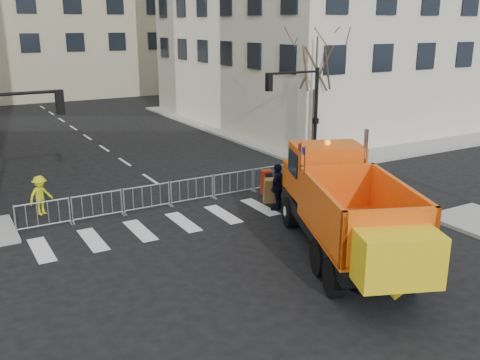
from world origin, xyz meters
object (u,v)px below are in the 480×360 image
newspaper_box (266,182)px  plow_truck (346,206)px  cop_c (278,187)px  worker (40,195)px  cop_b (288,186)px  cop_a (296,181)px

newspaper_box → plow_truck: bearing=-85.0°
cop_c → worker: 9.65m
plow_truck → worker: (-8.01, 9.07, -0.86)m
cop_c → newspaper_box: size_ratio=1.83×
worker → cop_b: bearing=-45.3°
cop_a → worker: size_ratio=1.05×
cop_a → cop_b: 0.69m
cop_c → cop_a: bearing=173.9°
worker → newspaper_box: size_ratio=1.46×
cop_b → worker: 10.25m
plow_truck → cop_c: (0.78, 5.09, -0.80)m
cop_a → cop_c: size_ratio=0.84×
cop_a → newspaper_box: bearing=-56.0°
plow_truck → cop_b: (1.62, 5.57, -1.00)m
cop_a → worker: (-10.28, 3.25, 0.11)m
newspaper_box → cop_c: bearing=-91.5°
cop_a → newspaper_box: size_ratio=1.53×
cop_b → worker: (-9.63, 3.50, 0.15)m
cop_c → newspaper_box: (0.54, 1.70, -0.31)m
plow_truck → newspaper_box: bearing=11.5°
cop_b → cop_c: 0.99m
cop_c → worker: size_ratio=1.25×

